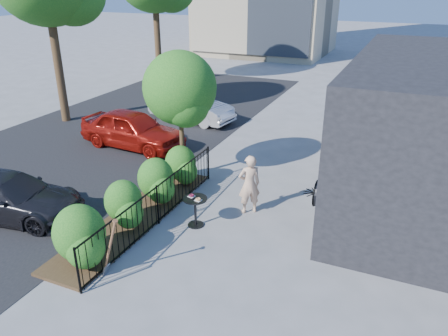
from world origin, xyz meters
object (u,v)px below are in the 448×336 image
at_px(cafe_table, 195,207).
at_px(patio_tree, 181,93).
at_px(car_darkgrey, 9,196).
at_px(shovel, 109,251).
at_px(car_red, 133,129).
at_px(woman, 249,184).
at_px(car_silver, 191,107).

bearing_deg(cafe_table, patio_tree, 124.11).
distance_m(patio_tree, car_darkgrey, 5.50).
height_order(shovel, car_darkgrey, shovel).
xyz_separation_m(car_red, car_darkgrey, (0.01, -5.71, -0.11)).
height_order(cafe_table, car_darkgrey, car_darkgrey).
distance_m(woman, car_silver, 8.52).
bearing_deg(woman, car_red, -64.84).
xyz_separation_m(patio_tree, cafe_table, (1.66, -2.45, -2.22)).
height_order(patio_tree, car_red, patio_tree).
bearing_deg(shovel, car_darkgrey, 165.49).
height_order(patio_tree, cafe_table, patio_tree).
distance_m(woman, shovel, 4.18).
bearing_deg(patio_tree, shovel, -79.04).
relative_size(patio_tree, car_silver, 1.00).
xyz_separation_m(patio_tree, shovel, (0.98, -5.05, -2.11)).
bearing_deg(woman, patio_tree, -62.57).
xyz_separation_m(car_silver, car_darkgrey, (-0.49, -9.46, -0.06)).
relative_size(car_red, car_darkgrey, 1.01).
xyz_separation_m(cafe_table, car_darkgrey, (-4.75, -1.54, 0.05)).
relative_size(woman, car_silver, 0.42).
xyz_separation_m(woman, shovel, (-1.68, -3.82, -0.18)).
xyz_separation_m(shovel, car_silver, (-3.58, 10.51, -0.01)).
distance_m(car_silver, car_darkgrey, 9.47).
height_order(shovel, car_red, shovel).
height_order(patio_tree, woman, patio_tree).
distance_m(cafe_table, woman, 1.60).
bearing_deg(cafe_table, shovel, -104.73).
height_order(shovel, car_silver, shovel).
relative_size(car_red, car_silver, 1.05).
xyz_separation_m(cafe_table, car_silver, (-4.26, 7.92, 0.10)).
bearing_deg(car_red, patio_tree, -114.51).
bearing_deg(car_red, woman, -112.63).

